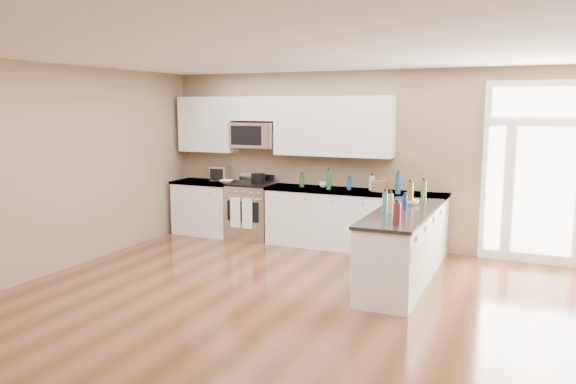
{
  "coord_description": "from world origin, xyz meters",
  "views": [
    {
      "loc": [
        2.37,
        -4.67,
        2.24
      ],
      "look_at": [
        -0.55,
        2.0,
        1.12
      ],
      "focal_mm": 35.0,
      "sensor_mm": 36.0,
      "label": 1
    }
  ],
  "objects_px": {
    "stockpot": "(258,178)",
    "toaster_oven": "(220,174)",
    "peninsula_cabinet": "(402,250)",
    "kitchen_range": "(252,211)"
  },
  "relations": [
    {
      "from": "peninsula_cabinet",
      "to": "toaster_oven",
      "type": "relative_size",
      "value": 7.59
    },
    {
      "from": "peninsula_cabinet",
      "to": "kitchen_range",
      "type": "height_order",
      "value": "kitchen_range"
    },
    {
      "from": "peninsula_cabinet",
      "to": "stockpot",
      "type": "height_order",
      "value": "stockpot"
    },
    {
      "from": "peninsula_cabinet",
      "to": "toaster_oven",
      "type": "bearing_deg",
      "value": 156.33
    },
    {
      "from": "toaster_oven",
      "to": "stockpot",
      "type": "bearing_deg",
      "value": -8.88
    },
    {
      "from": "peninsula_cabinet",
      "to": "kitchen_range",
      "type": "bearing_deg",
      "value": 153.38
    },
    {
      "from": "stockpot",
      "to": "toaster_oven",
      "type": "xyz_separation_m",
      "value": [
        -0.77,
        0.04,
        0.03
      ]
    },
    {
      "from": "peninsula_cabinet",
      "to": "toaster_oven",
      "type": "xyz_separation_m",
      "value": [
        -3.57,
        1.56,
        0.64
      ]
    },
    {
      "from": "toaster_oven",
      "to": "peninsula_cabinet",
      "type": "bearing_deg",
      "value": -29.31
    },
    {
      "from": "stockpot",
      "to": "toaster_oven",
      "type": "relative_size",
      "value": 0.76
    }
  ]
}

